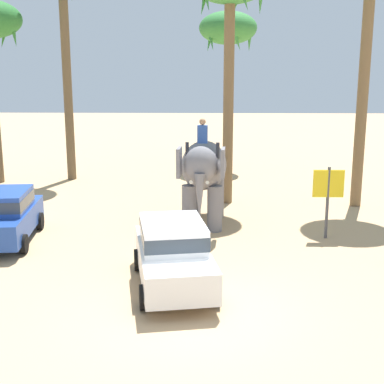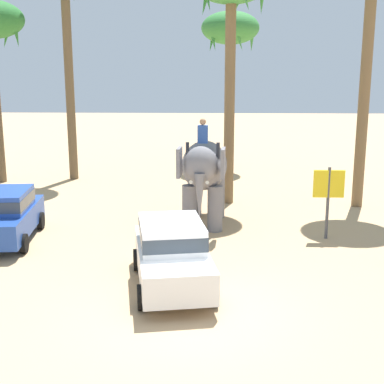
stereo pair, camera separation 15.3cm
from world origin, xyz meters
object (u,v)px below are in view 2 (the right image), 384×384
Objects in this scene: palm_tree_behind_elephant at (230,33)px; signboard_yellow at (329,189)px; car_parked_far_side at (5,214)px; elephant_with_mahout at (204,171)px; car_sedan_foreground at (172,251)px.

signboard_yellow is (2.82, -13.52, -5.80)m from palm_tree_behind_elephant.
car_parked_far_side is 17.41m from palm_tree_behind_elephant.
elephant_with_mahout is (6.41, 2.08, 1.06)m from car_parked_far_side.
car_sedan_foreground is 5.72m from elephant_with_mahout.
car_sedan_foreground is at bearing -96.48° from palm_tree_behind_elephant.
car_sedan_foreground is at bearing -31.62° from car_parked_far_side.
palm_tree_behind_elephant reaches higher than elephant_with_mahout.
palm_tree_behind_elephant is (7.67, 14.18, 6.56)m from car_parked_far_side.
car_sedan_foreground is at bearing -139.31° from signboard_yellow.
elephant_with_mahout is at bearing 160.72° from signboard_yellow.
car_sedan_foreground is 1.81× the size of signboard_yellow.
car_sedan_foreground is 1.02× the size of car_parked_far_side.
signboard_yellow is at bearing -19.28° from elephant_with_mahout.
palm_tree_behind_elephant reaches higher than car_sedan_foreground.
palm_tree_behind_elephant is (1.26, 12.10, 5.50)m from elephant_with_mahout.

